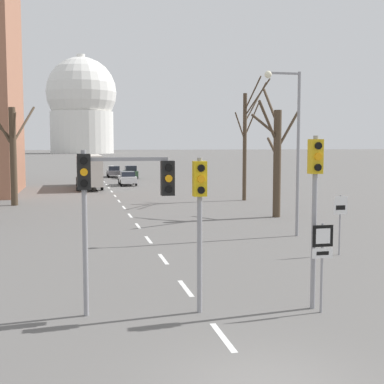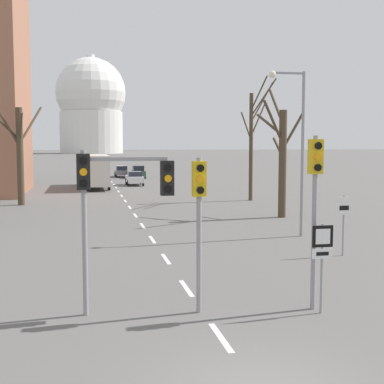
# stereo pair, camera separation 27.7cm
# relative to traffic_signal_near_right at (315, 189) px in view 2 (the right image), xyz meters

# --- Properties ---
(lane_stripe_0) EXTENTS (0.16, 2.00, 0.01)m
(lane_stripe_0) POSITION_rel_traffic_signal_near_right_xyz_m (-3.11, -1.66, -3.42)
(lane_stripe_0) COLOR silver
(lane_stripe_0) RESTS_ON ground_plane
(lane_stripe_1) EXTENTS (0.16, 2.00, 0.01)m
(lane_stripe_1) POSITION_rel_traffic_signal_near_right_xyz_m (-3.11, 2.84, -3.42)
(lane_stripe_1) COLOR silver
(lane_stripe_1) RESTS_ON ground_plane
(lane_stripe_2) EXTENTS (0.16, 2.00, 0.01)m
(lane_stripe_2) POSITION_rel_traffic_signal_near_right_xyz_m (-3.11, 7.34, -3.42)
(lane_stripe_2) COLOR silver
(lane_stripe_2) RESTS_ON ground_plane
(lane_stripe_3) EXTENTS (0.16, 2.00, 0.01)m
(lane_stripe_3) POSITION_rel_traffic_signal_near_right_xyz_m (-3.11, 11.84, -3.42)
(lane_stripe_3) COLOR silver
(lane_stripe_3) RESTS_ON ground_plane
(lane_stripe_4) EXTENTS (0.16, 2.00, 0.01)m
(lane_stripe_4) POSITION_rel_traffic_signal_near_right_xyz_m (-3.11, 16.34, -3.42)
(lane_stripe_4) COLOR silver
(lane_stripe_4) RESTS_ON ground_plane
(lane_stripe_5) EXTENTS (0.16, 2.00, 0.01)m
(lane_stripe_5) POSITION_rel_traffic_signal_near_right_xyz_m (-3.11, 20.84, -3.42)
(lane_stripe_5) COLOR silver
(lane_stripe_5) RESTS_ON ground_plane
(lane_stripe_6) EXTENTS (0.16, 2.00, 0.01)m
(lane_stripe_6) POSITION_rel_traffic_signal_near_right_xyz_m (-3.11, 25.34, -3.42)
(lane_stripe_6) COLOR silver
(lane_stripe_6) RESTS_ON ground_plane
(lane_stripe_7) EXTENTS (0.16, 2.00, 0.01)m
(lane_stripe_7) POSITION_rel_traffic_signal_near_right_xyz_m (-3.11, 29.84, -3.42)
(lane_stripe_7) COLOR silver
(lane_stripe_7) RESTS_ON ground_plane
(lane_stripe_8) EXTENTS (0.16, 2.00, 0.01)m
(lane_stripe_8) POSITION_rel_traffic_signal_near_right_xyz_m (-3.11, 34.34, -3.42)
(lane_stripe_8) COLOR silver
(lane_stripe_8) RESTS_ON ground_plane
(lane_stripe_9) EXTENTS (0.16, 2.00, 0.01)m
(lane_stripe_9) POSITION_rel_traffic_signal_near_right_xyz_m (-3.11, 38.84, -3.42)
(lane_stripe_9) COLOR silver
(lane_stripe_9) RESTS_ON ground_plane
(lane_stripe_10) EXTENTS (0.16, 2.00, 0.01)m
(lane_stripe_10) POSITION_rel_traffic_signal_near_right_xyz_m (-3.11, 43.34, -3.42)
(lane_stripe_10) COLOR silver
(lane_stripe_10) RESTS_ON ground_plane
(lane_stripe_11) EXTENTS (0.16, 2.00, 0.01)m
(lane_stripe_11) POSITION_rel_traffic_signal_near_right_xyz_m (-3.11, 47.84, -3.42)
(lane_stripe_11) COLOR silver
(lane_stripe_11) RESTS_ON ground_plane
(lane_stripe_12) EXTENTS (0.16, 2.00, 0.01)m
(lane_stripe_12) POSITION_rel_traffic_signal_near_right_xyz_m (-3.11, 52.34, -3.42)
(lane_stripe_12) COLOR silver
(lane_stripe_12) RESTS_ON ground_plane
(traffic_signal_near_right) EXTENTS (0.36, 0.34, 4.91)m
(traffic_signal_near_right) POSITION_rel_traffic_signal_near_right_xyz_m (0.00, 0.00, 0.00)
(traffic_signal_near_right) COLOR gray
(traffic_signal_near_right) RESTS_ON ground_plane
(traffic_signal_near_left) EXTENTS (2.63, 0.34, 4.51)m
(traffic_signal_near_left) POSITION_rel_traffic_signal_near_right_xyz_m (-5.50, 0.71, 0.00)
(traffic_signal_near_left) COLOR gray
(traffic_signal_near_left) RESTS_ON ground_plane
(traffic_signal_centre_tall) EXTENTS (0.36, 0.34, 4.31)m
(traffic_signal_centre_tall) POSITION_rel_traffic_signal_near_right_xyz_m (-3.23, 0.34, -0.40)
(traffic_signal_centre_tall) COLOR gray
(traffic_signal_centre_tall) RESTS_ON ground_plane
(route_sign_post) EXTENTS (0.60, 0.08, 2.51)m
(route_sign_post) POSITION_rel_traffic_signal_near_right_xyz_m (0.07, -0.40, -1.72)
(route_sign_post) COLOR gray
(route_sign_post) RESTS_ON ground_plane
(speed_limit_sign) EXTENTS (0.60, 0.08, 2.54)m
(speed_limit_sign) POSITION_rel_traffic_signal_near_right_xyz_m (4.28, 6.57, -1.71)
(speed_limit_sign) COLOR gray
(speed_limit_sign) RESTS_ON ground_plane
(street_lamp_right) EXTENTS (1.91, 0.36, 8.23)m
(street_lamp_right) POSITION_rel_traffic_signal_near_right_xyz_m (4.09, 11.34, 1.60)
(street_lamp_right) COLOR gray
(street_lamp_right) RESTS_ON ground_plane
(sedan_near_left) EXTENTS (1.77, 3.90, 1.74)m
(sedan_near_left) POSITION_rel_traffic_signal_near_right_xyz_m (0.71, 58.20, -2.56)
(sedan_near_left) COLOR #2D4C33
(sedan_near_left) RESTS_ON ground_plane
(sedan_near_right) EXTENTS (1.84, 4.37, 1.56)m
(sedan_near_right) POSITION_rel_traffic_signal_near_right_xyz_m (-0.85, 46.35, -2.61)
(sedan_near_right) COLOR silver
(sedan_near_right) RESTS_ON ground_plane
(sedan_mid_centre) EXTENTS (1.81, 4.52, 1.58)m
(sedan_mid_centre) POSITION_rel_traffic_signal_near_right_xyz_m (-1.30, 61.77, -2.62)
(sedan_mid_centre) COLOR slate
(sedan_mid_centre) RESTS_ON ground_plane
(city_bus) EXTENTS (2.66, 10.80, 3.48)m
(city_bus) POSITION_rel_traffic_signal_near_right_xyz_m (-5.17, 43.64, -1.38)
(city_bus) COLOR beige
(city_bus) RESTS_ON ground_plane
(bare_tree_left_near) EXTENTS (3.33, 4.05, 7.66)m
(bare_tree_left_near) POSITION_rel_traffic_signal_near_right_xyz_m (-11.14, 28.57, 0.67)
(bare_tree_left_near) COLOR #473828
(bare_tree_left_near) RESTS_ON ground_plane
(bare_tree_right_near) EXTENTS (3.70, 4.70, 9.91)m
(bare_tree_right_near) POSITION_rel_traffic_signal_near_right_xyz_m (7.19, 28.18, 1.64)
(bare_tree_right_near) COLOR #473828
(bare_tree_right_near) RESTS_ON ground_plane
(bare_tree_right_far) EXTENTS (3.64, 4.85, 8.41)m
(bare_tree_right_far) POSITION_rel_traffic_signal_near_right_xyz_m (5.95, 18.28, 0.50)
(bare_tree_right_far) COLOR #473828
(bare_tree_right_far) RESTS_ON ground_plane
(capitol_dome) EXTENTS (33.28, 33.28, 47.01)m
(capitol_dome) POSITION_rel_traffic_signal_near_right_xyz_m (-3.11, 250.11, 19.47)
(capitol_dome) COLOR silver
(capitol_dome) RESTS_ON ground_plane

